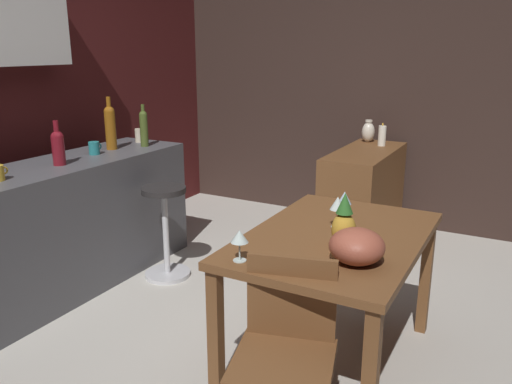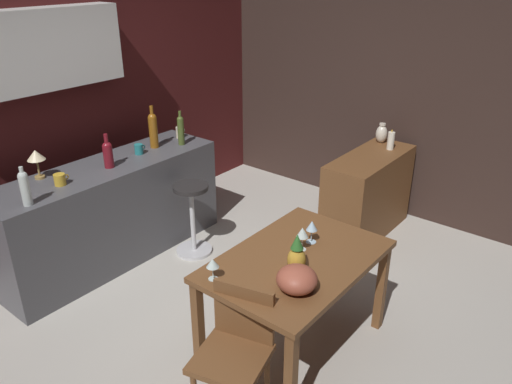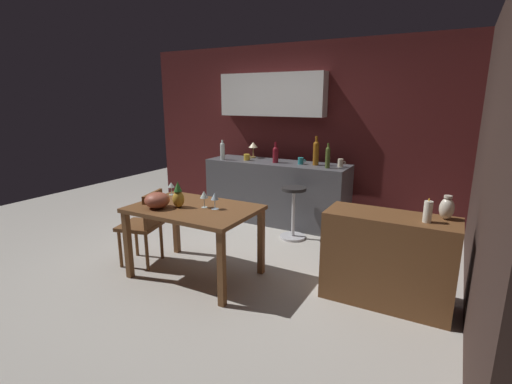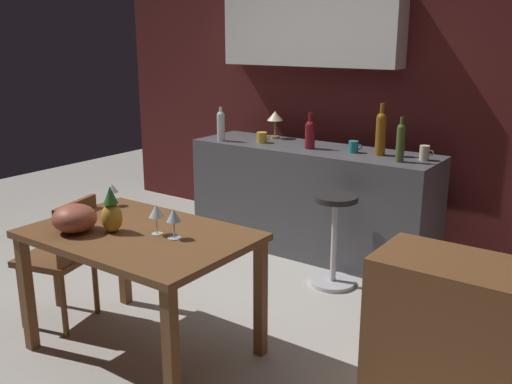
# 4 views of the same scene
# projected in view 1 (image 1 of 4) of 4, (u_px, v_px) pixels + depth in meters

# --- Properties ---
(ground_plane) EXTENTS (9.00, 9.00, 0.00)m
(ground_plane) POSITION_uv_depth(u_px,v_px,m) (248.00, 342.00, 2.99)
(ground_plane) COLOR #B7B2A8
(wall_side_right) EXTENTS (0.10, 4.40, 2.60)m
(wall_side_right) POSITION_uv_depth(u_px,v_px,m) (350.00, 85.00, 4.93)
(wall_side_right) COLOR #33231E
(wall_side_right) RESTS_ON ground_plane
(dining_table) EXTENTS (1.24, 0.83, 0.74)m
(dining_table) POSITION_uv_depth(u_px,v_px,m) (335.00, 252.00, 2.63)
(dining_table) COLOR brown
(dining_table) RESTS_ON ground_plane
(kitchen_counter) EXTENTS (2.10, 0.60, 0.90)m
(kitchen_counter) POSITION_uv_depth(u_px,v_px,m) (60.00, 228.00, 3.56)
(kitchen_counter) COLOR #4C4C51
(kitchen_counter) RESTS_ON ground_plane
(sideboard_cabinet) EXTENTS (1.10, 0.44, 0.82)m
(sideboard_cabinet) POSITION_uv_depth(u_px,v_px,m) (363.00, 198.00, 4.41)
(sideboard_cabinet) COLOR brown
(sideboard_cabinet) RESTS_ON ground_plane
(chair_near_window) EXTENTS (0.49, 0.49, 0.82)m
(chair_near_window) POSITION_uv_depth(u_px,v_px,m) (286.00, 349.00, 2.10)
(chair_near_window) COLOR brown
(chair_near_window) RESTS_ON ground_plane
(bar_stool) EXTENTS (0.34, 0.34, 0.69)m
(bar_stool) POSITION_uv_depth(u_px,v_px,m) (166.00, 230.00, 3.77)
(bar_stool) COLOR #262323
(bar_stool) RESTS_ON ground_plane
(wine_glass_left) EXTENTS (0.08, 0.08, 0.17)m
(wine_glass_left) POSITION_uv_depth(u_px,v_px,m) (338.00, 204.00, 2.68)
(wine_glass_left) COLOR silver
(wine_glass_left) RESTS_ON dining_table
(wine_glass_right) EXTENTS (0.08, 0.08, 0.17)m
(wine_glass_right) POSITION_uv_depth(u_px,v_px,m) (345.00, 199.00, 2.78)
(wine_glass_right) COLOR silver
(wine_glass_right) RESTS_ON dining_table
(wine_glass_center) EXTENTS (0.08, 0.08, 0.14)m
(wine_glass_center) POSITION_uv_depth(u_px,v_px,m) (240.00, 237.00, 2.26)
(wine_glass_center) COLOR silver
(wine_glass_center) RESTS_ON dining_table
(pineapple_centerpiece) EXTENTS (0.12, 0.12, 0.26)m
(pineapple_centerpiece) POSITION_uv_depth(u_px,v_px,m) (344.00, 223.00, 2.43)
(pineapple_centerpiece) COLOR gold
(pineapple_centerpiece) RESTS_ON dining_table
(fruit_bowl) EXTENTS (0.24, 0.24, 0.16)m
(fruit_bowl) POSITION_uv_depth(u_px,v_px,m) (357.00, 246.00, 2.24)
(fruit_bowl) COLOR #9E4C38
(fruit_bowl) RESTS_ON dining_table
(wine_bottle_amber) EXTENTS (0.08, 0.08, 0.40)m
(wine_bottle_amber) POSITION_uv_depth(u_px,v_px,m) (110.00, 126.00, 3.89)
(wine_bottle_amber) COLOR #8C5114
(wine_bottle_amber) RESTS_ON kitchen_counter
(wine_bottle_ruby) EXTENTS (0.08, 0.08, 0.30)m
(wine_bottle_ruby) POSITION_uv_depth(u_px,v_px,m) (58.00, 146.00, 3.38)
(wine_bottle_ruby) COLOR maroon
(wine_bottle_ruby) RESTS_ON kitchen_counter
(wine_bottle_olive) EXTENTS (0.06, 0.06, 0.33)m
(wine_bottle_olive) POSITION_uv_depth(u_px,v_px,m) (144.00, 127.00, 4.02)
(wine_bottle_olive) COLOR #475623
(wine_bottle_olive) RESTS_ON kitchen_counter
(cup_teal) EXTENTS (0.11, 0.08, 0.09)m
(cup_teal) POSITION_uv_depth(u_px,v_px,m) (94.00, 148.00, 3.74)
(cup_teal) COLOR teal
(cup_teal) RESTS_ON kitchen_counter
(cup_cream) EXTENTS (0.11, 0.07, 0.11)m
(cup_cream) POSITION_uv_depth(u_px,v_px,m) (140.00, 135.00, 4.23)
(cup_cream) COLOR beige
(cup_cream) RESTS_ON kitchen_counter
(pillar_candle_tall) EXTENTS (0.07, 0.07, 0.20)m
(pillar_candle_tall) POSITION_uv_depth(u_px,v_px,m) (382.00, 136.00, 4.49)
(pillar_candle_tall) COLOR white
(pillar_candle_tall) RESTS_ON sideboard_cabinet
(vase_ceramic_ivory) EXTENTS (0.12, 0.12, 0.20)m
(vase_ceramic_ivory) POSITION_uv_depth(u_px,v_px,m) (368.00, 132.00, 4.67)
(vase_ceramic_ivory) COLOR beige
(vase_ceramic_ivory) RESTS_ON sideboard_cabinet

